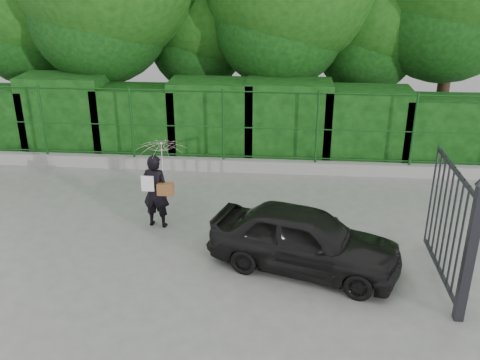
{
  "coord_description": "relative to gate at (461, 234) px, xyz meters",
  "views": [
    {
      "loc": [
        1.89,
        -8.06,
        5.06
      ],
      "look_at": [
        1.09,
        1.3,
        1.1
      ],
      "focal_mm": 40.0,
      "sensor_mm": 36.0,
      "label": 1
    }
  ],
  "objects": [
    {
      "name": "woman",
      "position": [
        -5.08,
        2.16,
        0.0
      ],
      "size": [
        0.99,
        1.01,
        1.79
      ],
      "color": "black",
      "rests_on": "ground"
    },
    {
      "name": "hedge",
      "position": [
        -4.63,
        6.22,
        -0.2
      ],
      "size": [
        14.2,
        1.2,
        2.15
      ],
      "color": "black",
      "rests_on": "ground"
    },
    {
      "name": "gate",
      "position": [
        0.0,
        0.0,
        0.0
      ],
      "size": [
        0.22,
        2.33,
        2.36
      ],
      "color": "#26262D",
      "rests_on": "ground"
    },
    {
      "name": "kerb",
      "position": [
        -4.6,
        5.22,
        -1.04
      ],
      "size": [
        14.0,
        0.25,
        0.3
      ],
      "primitive_type": "cube",
      "color": "#9E9E99",
      "rests_on": "ground"
    },
    {
      "name": "fence",
      "position": [
        -4.38,
        5.22,
        0.01
      ],
      "size": [
        14.13,
        0.06,
        1.8
      ],
      "color": "#114314",
      "rests_on": "kerb"
    },
    {
      "name": "car",
      "position": [
        -2.29,
        0.78,
        -0.63
      ],
      "size": [
        3.54,
        2.26,
        1.12
      ],
      "primitive_type": "imported",
      "rotation": [
        0.0,
        0.0,
        1.26
      ],
      "color": "black",
      "rests_on": "ground"
    },
    {
      "name": "ground",
      "position": [
        -4.6,
        0.72,
        -1.19
      ],
      "size": [
        80.0,
        80.0,
        0.0
      ],
      "primitive_type": "plane",
      "color": "gray"
    }
  ]
}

